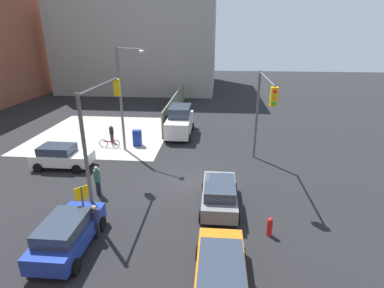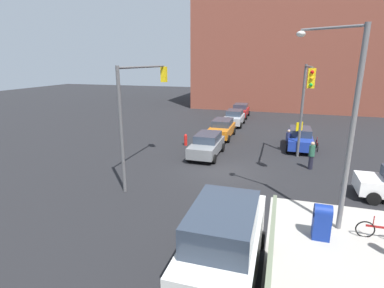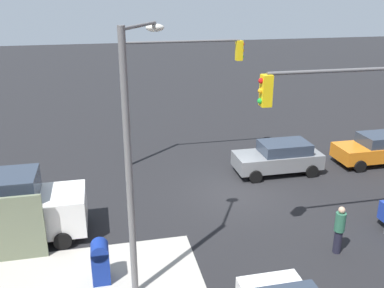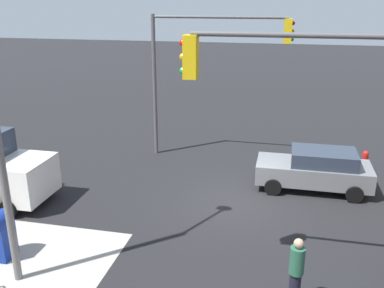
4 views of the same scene
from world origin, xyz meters
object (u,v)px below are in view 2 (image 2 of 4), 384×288
Objects in this scene: hatchback_orange at (222,128)px; bicycle_leaning_on_fence at (380,231)px; mailbox_blue at (322,221)px; van_white_delivery at (224,242)px; bicycle_at_crosswalk at (317,145)px; traffic_signal_nw_corner at (305,96)px; coupe_gray at (207,145)px; hatchback_blue at (300,138)px; street_lamp_corner at (344,115)px; sedan_silver at (234,118)px; pedestrian_crossing at (288,140)px; traffic_signal_se_corner at (141,98)px; pedestrian_walking_north at (312,155)px; fire_hydrant at (186,140)px; sedan_red at (240,110)px.

bicycle_leaning_on_fence is (14.08, 9.09, -0.50)m from hatchback_orange.
mailbox_blue is 0.26× the size of van_white_delivery.
mailbox_blue is at bearing -4.40° from bicycle_at_crosswalk.
traffic_signal_nw_corner reaches higher than coupe_gray.
street_lamp_corner is at bearing 3.79° from hatchback_blue.
sedan_silver is at bearing -159.51° from street_lamp_corner.
mailbox_blue is at bearing 3.34° from traffic_signal_nw_corner.
traffic_signal_nw_corner reaches higher than hatchback_orange.
pedestrian_crossing is at bearing 64.79° from hatchback_orange.
bicycle_leaning_on_fence is at bearing 47.15° from coupe_gray.
hatchback_orange is 8.09m from bicycle_at_crosswalk.
mailbox_blue is 0.82× the size of bicycle_at_crosswalk.
coupe_gray is (3.93, -6.55, 0.00)m from hatchback_blue.
coupe_gray is at bearing 151.56° from traffic_signal_se_corner.
traffic_signal_nw_corner reaches higher than bicycle_at_crosswalk.
coupe_gray reaches higher than bicycle_leaning_on_fence.
bicycle_at_crosswalk is at bearing 94.02° from pedestrian_crossing.
sedan_silver is at bearing -133.65° from bicycle_at_crosswalk.
pedestrian_walking_north reaches higher than sedan_silver.
pedestrian_crossing reaches higher than fire_hydrant.
street_lamp_corner is 8.51× the size of fire_hydrant.
traffic_signal_nw_corner is 1.66× the size of sedan_red.
traffic_signal_nw_corner and traffic_signal_se_corner have the same top height.
hatchback_blue is at bearing -178.65° from mailbox_blue.
sedan_red is 0.88× the size of hatchback_orange.
pedestrian_walking_north is (0.79, 7.05, 0.11)m from coupe_gray.
coupe_gray is at bearing -82.50° from pedestrian_crossing.
traffic_signal_nw_corner is 1.64× the size of sedan_silver.
coupe_gray is at bearing -163.40° from van_white_delivery.
fire_hydrant is (-7.09, 0.30, -4.19)m from traffic_signal_se_corner.
coupe_gray is at bearing 0.45° from hatchback_orange.
fire_hydrant is 0.24× the size of sedan_silver.
pedestrian_crossing reaches higher than mailbox_blue.
hatchback_orange is 1.02× the size of coupe_gray.
fire_hydrant is at bearing -136.03° from street_lamp_corner.
coupe_gray reaches higher than bicycle_at_crosswalk.
van_white_delivery is (11.81, -2.70, -3.36)m from traffic_signal_nw_corner.
bicycle_at_crosswalk is (-0.08, 1.30, -0.50)m from hatchback_blue.
mailbox_blue is 0.82× the size of bicycle_leaning_on_fence.
traffic_signal_se_corner is 12.07m from pedestrian_crossing.
sedan_red is 28.84m from van_white_delivery.
bicycle_at_crosswalk is at bearing 177.45° from street_lamp_corner.
hatchback_blue is (-12.93, -0.30, 0.08)m from mailbox_blue.
traffic_signal_nw_corner is 3.58× the size of pedestrian_walking_north.
traffic_signal_nw_corner is at bearing 86.05° from coupe_gray.
pedestrian_walking_north reaches higher than bicycle_leaning_on_fence.
hatchback_blue and hatchback_orange have the same top height.
pedestrian_crossing reaches higher than hatchback_blue.
bicycle_leaning_on_fence is (11.40, 3.40, -0.53)m from pedestrian_crossing.
bicycle_at_crosswalk is (-4.01, 7.85, -0.50)m from coupe_gray.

